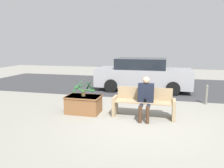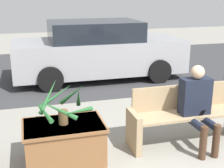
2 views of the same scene
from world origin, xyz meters
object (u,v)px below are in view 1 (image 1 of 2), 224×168
person_seated (146,96)px  bollard_post (206,94)px  potted_plant (83,87)px  parked_car (143,75)px  bench (144,103)px  planter_box (84,104)px

person_seated → bollard_post: size_ratio=1.72×
potted_plant → bollard_post: potted_plant is taller
person_seated → potted_plant: bearing=177.3°
parked_car → bollard_post: bearing=-38.5°
parked_car → person_seated: bearing=-82.8°
person_seated → bollard_post: bearing=46.9°
bench → bollard_post: 2.90m
potted_plant → person_seated: bearing=-2.7°
planter_box → potted_plant: size_ratio=1.42×
person_seated → potted_plant: (-1.99, 0.09, 0.14)m
potted_plant → parked_car: (1.46, 4.13, -0.08)m
bollard_post → person_seated: bearing=-133.1°
person_seated → potted_plant: person_seated is taller
bench → parked_car: 4.08m
parked_car → bollard_post: size_ratio=6.10×
bench → planter_box: 1.93m
bench → parked_car: (-0.47, 4.04, 0.32)m
planter_box → potted_plant: bearing=-130.3°
bench → person_seated: 0.33m
bench → parked_car: parked_car is taller
person_seated → planter_box: person_seated is taller
bollard_post → potted_plant: bearing=-152.7°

